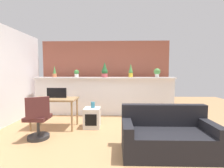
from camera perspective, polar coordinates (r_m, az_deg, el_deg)
name	(u,v)px	position (r m, az deg, el deg)	size (l,w,h in m)	color
ground_plane	(96,141)	(3.46, -5.66, -19.63)	(12.00, 12.00, 0.00)	tan
divider_wall	(104,97)	(5.22, -2.84, -4.57)	(4.49, 0.16, 1.20)	white
plant_shelf	(104,78)	(5.12, -2.91, 2.24)	(4.49, 0.39, 0.04)	white
brick_wall_behind	(105,76)	(5.76, -2.38, 2.74)	(4.49, 0.10, 2.50)	#9E5442
potted_plant_0	(55,72)	(5.53, -19.84, 3.99)	(0.13, 0.13, 0.38)	#C66B42
potted_plant_1	(77,73)	(5.26, -12.56, 3.79)	(0.16, 0.16, 0.24)	silver
potted_plant_2	(105,70)	(5.09, -2.65, 4.90)	(0.20, 0.20, 0.48)	#B7474C
potted_plant_3	(131,71)	(5.11, 6.70, 4.58)	(0.13, 0.13, 0.43)	gold
potted_plant_4	(157,72)	(5.29, 15.81, 4.08)	(0.21, 0.21, 0.28)	silver
desk	(55,102)	(4.26, -19.82, -5.95)	(1.10, 0.60, 0.75)	#99754C
tv_monitor	(57,93)	(4.29, -19.15, -3.01)	(0.49, 0.04, 0.25)	black
office_chair	(38,121)	(3.72, -24.91, -11.96)	(0.52, 0.52, 0.91)	#262628
side_cube_shelf	(92,118)	(4.15, -7.13, -11.88)	(0.40, 0.41, 0.50)	silver
vase_on_shelf	(93,105)	(4.09, -6.86, -7.42)	(0.10, 0.10, 0.15)	teal
couch	(167,137)	(3.07, 19.11, -17.35)	(1.57, 0.77, 0.80)	black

